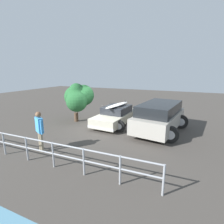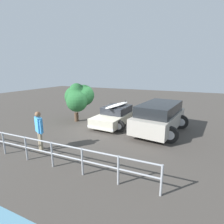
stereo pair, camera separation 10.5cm
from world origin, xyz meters
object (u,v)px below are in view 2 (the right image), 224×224
(bush_near_left, at_px, (78,97))
(person_bystander, at_px, (39,128))
(sedan_car, at_px, (116,115))
(suv_car, at_px, (159,117))

(bush_near_left, bearing_deg, person_bystander, 104.40)
(sedan_car, distance_m, suv_car, 2.91)
(person_bystander, height_order, bush_near_left, bush_near_left)
(sedan_car, bearing_deg, bush_near_left, 10.48)
(person_bystander, bearing_deg, bush_near_left, -75.60)
(sedan_car, xyz_separation_m, bush_near_left, (2.63, 0.49, 1.10))
(sedan_car, xyz_separation_m, suv_car, (-2.88, 0.35, 0.31))
(person_bystander, bearing_deg, suv_car, -132.18)
(sedan_car, height_order, person_bystander, person_bystander)
(sedan_car, relative_size, person_bystander, 2.32)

